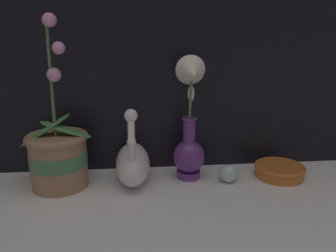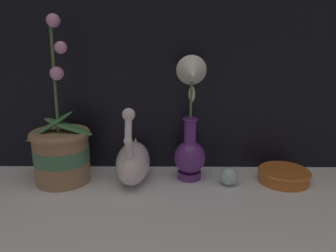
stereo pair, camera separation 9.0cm
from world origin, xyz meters
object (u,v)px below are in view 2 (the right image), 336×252
(blue_vase, at_px, (190,132))
(amber_dish, at_px, (284,175))
(glass_sphere, at_px, (229,176))
(orchid_potted_plant, at_px, (61,150))
(swan_figurine, at_px, (133,160))

(blue_vase, bearing_deg, amber_dish, -2.43)
(blue_vase, bearing_deg, glass_sphere, -17.61)
(orchid_potted_plant, bearing_deg, blue_vase, 1.76)
(blue_vase, xyz_separation_m, glass_sphere, (0.11, -0.03, -0.12))
(amber_dish, bearing_deg, swan_figurine, 179.51)
(swan_figurine, bearing_deg, blue_vase, 2.72)
(orchid_potted_plant, xyz_separation_m, glass_sphere, (0.47, -0.02, -0.07))
(swan_figurine, relative_size, glass_sphere, 4.42)
(swan_figurine, height_order, blue_vase, blue_vase)
(orchid_potted_plant, height_order, glass_sphere, orchid_potted_plant)
(blue_vase, bearing_deg, swan_figurine, -177.28)
(glass_sphere, bearing_deg, swan_figurine, 174.41)
(swan_figurine, xyz_separation_m, glass_sphere, (0.27, -0.03, -0.04))
(swan_figurine, bearing_deg, orchid_potted_plant, -179.02)
(orchid_potted_plant, distance_m, blue_vase, 0.37)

